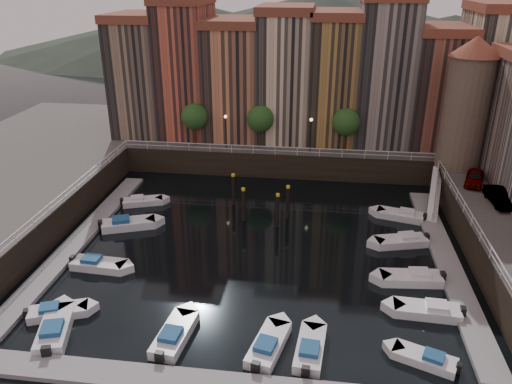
# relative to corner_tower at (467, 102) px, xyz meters

# --- Properties ---
(ground) EXTENTS (200.00, 200.00, 0.00)m
(ground) POSITION_rel_corner_tower_xyz_m (-20.00, -14.50, -10.19)
(ground) COLOR black
(ground) RESTS_ON ground
(quay_far) EXTENTS (80.00, 20.00, 3.00)m
(quay_far) POSITION_rel_corner_tower_xyz_m (-20.00, 11.50, -8.69)
(quay_far) COLOR black
(quay_far) RESTS_ON ground
(dock_left) EXTENTS (2.00, 28.00, 0.35)m
(dock_left) POSITION_rel_corner_tower_xyz_m (-36.20, -15.50, -10.02)
(dock_left) COLOR gray
(dock_left) RESTS_ON ground
(dock_right) EXTENTS (2.00, 28.00, 0.35)m
(dock_right) POSITION_rel_corner_tower_xyz_m (-3.80, -15.50, -10.02)
(dock_right) COLOR gray
(dock_right) RESTS_ON ground
(mountains) EXTENTS (145.00, 100.00, 18.00)m
(mountains) POSITION_rel_corner_tower_xyz_m (-18.28, 95.50, -2.28)
(mountains) COLOR #2D382D
(mountains) RESTS_ON ground
(far_terrace) EXTENTS (48.70, 10.30, 17.50)m
(far_terrace) POSITION_rel_corner_tower_xyz_m (-16.69, 9.00, 0.76)
(far_terrace) COLOR #826953
(far_terrace) RESTS_ON quay_far
(corner_tower) EXTENTS (5.20, 5.20, 13.80)m
(corner_tower) POSITION_rel_corner_tower_xyz_m (0.00, 0.00, 0.00)
(corner_tower) COLOR #6B5B4C
(corner_tower) RESTS_ON quay_right
(promenade_trees) EXTENTS (21.20, 3.20, 5.20)m
(promenade_trees) POSITION_rel_corner_tower_xyz_m (-21.33, 3.70, -3.61)
(promenade_trees) COLOR black
(promenade_trees) RESTS_ON quay_far
(street_lamps) EXTENTS (10.36, 0.36, 4.18)m
(street_lamps) POSITION_rel_corner_tower_xyz_m (-21.00, 2.70, -4.30)
(street_lamps) COLOR black
(street_lamps) RESTS_ON quay_far
(railings) EXTENTS (36.08, 34.04, 0.52)m
(railings) POSITION_rel_corner_tower_xyz_m (-20.00, -9.62, -6.41)
(railings) COLOR white
(railings) RESTS_ON ground
(gangway) EXTENTS (2.78, 8.32, 3.73)m
(gangway) POSITION_rel_corner_tower_xyz_m (-2.90, -4.50, -8.28)
(gangway) COLOR white
(gangway) RESTS_ON ground
(mooring_pilings) EXTENTS (6.20, 4.74, 3.78)m
(mooring_pilings) POSITION_rel_corner_tower_xyz_m (-20.46, -8.92, -8.54)
(mooring_pilings) COLOR black
(mooring_pilings) RESTS_ON ground
(boat_left_0) EXTENTS (4.39, 2.93, 0.99)m
(boat_left_0) POSITION_rel_corner_tower_xyz_m (-32.88, -26.37, -9.86)
(boat_left_0) COLOR silver
(boat_left_0) RESTS_ON ground
(boat_left_1) EXTENTS (4.82, 2.00, 1.10)m
(boat_left_1) POSITION_rel_corner_tower_xyz_m (-32.58, -20.06, -9.82)
(boat_left_1) COLOR silver
(boat_left_1) RESTS_ON ground
(boat_left_3) EXTENTS (5.37, 3.55, 1.21)m
(boat_left_3) POSITION_rel_corner_tower_xyz_m (-32.79, -12.84, -9.79)
(boat_left_3) COLOR silver
(boat_left_3) RESTS_ON ground
(boat_left_4) EXTENTS (4.45, 2.86, 1.00)m
(boat_left_4) POSITION_rel_corner_tower_xyz_m (-33.21, -7.54, -9.86)
(boat_left_4) COLOR silver
(boat_left_4) RESTS_ON ground
(boat_right_0) EXTENTS (4.18, 2.84, 0.95)m
(boat_right_0) POSITION_rel_corner_tower_xyz_m (-7.65, -27.82, -9.88)
(boat_right_0) COLOR silver
(boat_right_0) RESTS_ON ground
(boat_right_1) EXTENTS (4.98, 2.02, 1.13)m
(boat_right_1) POSITION_rel_corner_tower_xyz_m (-6.63, -22.84, -9.81)
(boat_right_1) COLOR silver
(boat_right_1) RESTS_ON ground
(boat_right_2) EXTENTS (5.10, 2.25, 1.15)m
(boat_right_2) POSITION_rel_corner_tower_xyz_m (-7.13, -18.77, -9.81)
(boat_right_2) COLOR silver
(boat_right_2) RESTS_ON ground
(boat_right_3) EXTENTS (5.02, 2.93, 1.13)m
(boat_right_3) POSITION_rel_corner_tower_xyz_m (-7.13, -12.78, -9.81)
(boat_right_3) COLOR silver
(boat_right_3) RESTS_ON ground
(boat_right_4) EXTENTS (4.90, 2.86, 1.10)m
(boat_right_4) POSITION_rel_corner_tower_xyz_m (-6.49, -7.42, -9.82)
(boat_right_4) COLOR silver
(boat_right_4) RESTS_ON ground
(boat_near_0) EXTENTS (3.20, 5.34, 1.20)m
(boat_near_0) POSITION_rel_corner_tower_xyz_m (-31.99, -28.29, -9.79)
(boat_near_0) COLOR silver
(boat_near_0) RESTS_ON ground
(boat_near_1) EXTENTS (2.31, 5.08, 1.14)m
(boat_near_1) POSITION_rel_corner_tower_xyz_m (-23.86, -27.80, -9.81)
(boat_near_1) COLOR silver
(boat_near_1) RESTS_ON ground
(boat_near_2) EXTENTS (2.75, 4.98, 1.11)m
(boat_near_2) POSITION_rel_corner_tower_xyz_m (-17.57, -27.97, -9.82)
(boat_near_2) COLOR silver
(boat_near_2) RESTS_ON ground
(boat_near_3) EXTENTS (2.12, 4.80, 1.08)m
(boat_near_3) POSITION_rel_corner_tower_xyz_m (-14.86, -27.94, -9.83)
(boat_near_3) COLOR silver
(boat_near_3) RESTS_ON ground
(car_a) EXTENTS (2.89, 4.46, 1.41)m
(car_a) POSITION_rel_corner_tower_xyz_m (0.52, -5.03, -6.49)
(car_a) COLOR gray
(car_a) RESTS_ON quay_right
(car_b) EXTENTS (1.88, 4.49, 1.44)m
(car_b) POSITION_rel_corner_tower_xyz_m (1.55, -9.58, -6.47)
(car_b) COLOR gray
(car_b) RESTS_ON quay_right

